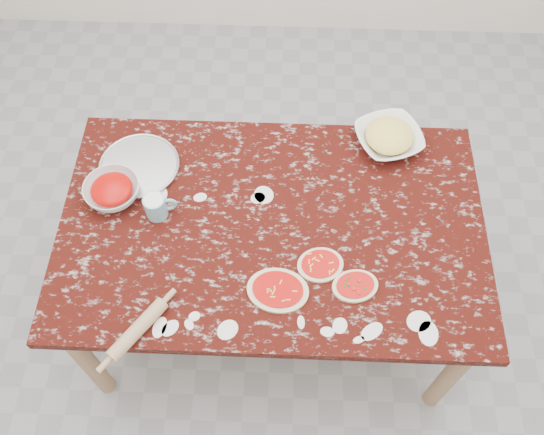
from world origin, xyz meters
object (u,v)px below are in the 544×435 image
Objects in this scene: worktable at (272,236)px; rolling_pin at (138,329)px; pizza_tray at (139,166)px; cheese_bowl at (388,139)px; flour_mug at (156,206)px; sauce_bowl at (112,191)px.

worktable is 6.49× the size of rolling_pin.
pizza_tray is 1.21× the size of cheese_bowl.
worktable is at bearing 45.61° from rolling_pin.
flour_mug is 0.47m from rolling_pin.
cheese_bowl reaches higher than pizza_tray.
pizza_tray is (-0.54, 0.25, 0.09)m from worktable.
pizza_tray is 2.57× the size of flour_mug.
sauce_bowl is at bearing 158.38° from flour_mug.
worktable is 0.63m from sauce_bowl.
pizza_tray is at bearing 116.49° from flour_mug.
rolling_pin is (-0.43, -0.44, 0.11)m from worktable.
flour_mug is (0.18, -0.07, 0.02)m from sauce_bowl.
worktable is at bearing -4.26° from flour_mug.
flour_mug is at bearing -63.51° from pizza_tray.
pizza_tray reaches higher than worktable.
sauce_bowl is 1.11m from cheese_bowl.
cheese_bowl is 1.23m from rolling_pin.
sauce_bowl is at bearing -117.95° from pizza_tray.
pizza_tray is at bearing -170.86° from cheese_bowl.
pizza_tray is 0.16m from sauce_bowl.
pizza_tray is 1.27× the size of rolling_pin.
flour_mug reaches higher than rolling_pin.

